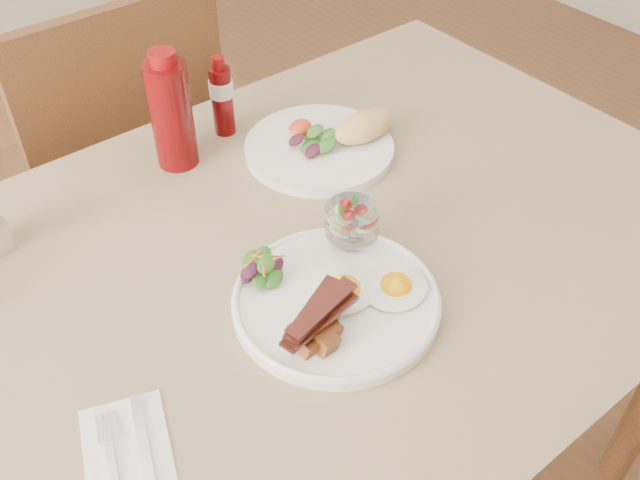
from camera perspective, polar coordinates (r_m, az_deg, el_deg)
table at (r=1.10m, az=-1.47°, el=-4.37°), size 1.33×0.88×0.75m
chair_far at (r=1.64m, az=-15.70°, el=5.78°), size 0.42×0.42×0.93m
main_plate at (r=0.96m, az=1.31°, el=-4.96°), size 0.28×0.28×0.02m
fried_eggs at (r=0.96m, az=4.05°, el=-3.86°), size 0.15×0.13×0.03m
bacon_potato_pile at (r=0.89m, az=-0.17°, el=-6.76°), size 0.12×0.08×0.05m
side_salad at (r=0.97m, az=-4.58°, el=-2.33°), size 0.07×0.06×0.04m
fruit_cup at (r=1.00m, az=2.57°, el=1.54°), size 0.08×0.08×0.08m
second_plate at (r=1.23m, az=0.80°, el=7.88°), size 0.27×0.26×0.06m
ketchup_bottle at (r=1.18m, az=-11.82°, el=9.92°), size 0.07×0.07×0.20m
hot_sauce_bottle at (r=1.26m, az=-7.85°, el=11.28°), size 0.05×0.05×0.15m
napkin_cutlery at (r=0.85m, az=-14.95°, el=-16.83°), size 0.15×0.19×0.01m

